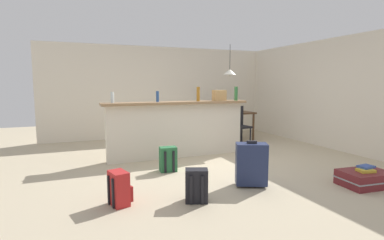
{
  "coord_description": "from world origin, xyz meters",
  "views": [
    {
      "loc": [
        -2.46,
        -5.15,
        1.47
      ],
      "look_at": [
        -0.29,
        0.22,
        0.78
      ],
      "focal_mm": 28.02,
      "sensor_mm": 36.0,
      "label": 1
    }
  ],
  "objects_px": {
    "bottle_clear": "(112,97)",
    "dining_table": "(231,115)",
    "bottle_amber": "(198,94)",
    "dining_chair_near_partition": "(239,123)",
    "book_stack": "(366,169)",
    "grocery_bag": "(219,95)",
    "backpack_green": "(168,159)",
    "pendant_lamp": "(230,72)",
    "dining_chair_far_side": "(223,118)",
    "backpack_red": "(119,189)",
    "backpack_black": "(197,186)",
    "bottle_blue": "(157,96)",
    "bottle_green": "(236,94)",
    "suitcase_flat_maroon": "(365,179)",
    "suitcase_upright_navy": "(251,164)"
  },
  "relations": [
    {
      "from": "bottle_clear",
      "to": "dining_table",
      "type": "distance_m",
      "value": 3.48
    },
    {
      "from": "bottle_clear",
      "to": "bottle_amber",
      "type": "bearing_deg",
      "value": -3.2
    },
    {
      "from": "dining_chair_near_partition",
      "to": "book_stack",
      "type": "bearing_deg",
      "value": -88.5
    },
    {
      "from": "grocery_bag",
      "to": "backpack_green",
      "type": "bearing_deg",
      "value": -147.44
    },
    {
      "from": "pendant_lamp",
      "to": "backpack_green",
      "type": "xyz_separation_m",
      "value": [
        -2.41,
        -2.24,
        -1.59
      ]
    },
    {
      "from": "dining_chair_far_side",
      "to": "backpack_red",
      "type": "bearing_deg",
      "value": -131.8
    },
    {
      "from": "dining_chair_near_partition",
      "to": "backpack_black",
      "type": "height_order",
      "value": "dining_chair_near_partition"
    },
    {
      "from": "dining_chair_far_side",
      "to": "pendant_lamp",
      "type": "height_order",
      "value": "pendant_lamp"
    },
    {
      "from": "bottle_clear",
      "to": "bottle_blue",
      "type": "distance_m",
      "value": 0.86
    },
    {
      "from": "bottle_clear",
      "to": "pendant_lamp",
      "type": "distance_m",
      "value": 3.48
    },
    {
      "from": "pendant_lamp",
      "to": "bottle_green",
      "type": "bearing_deg",
      "value": -113.96
    },
    {
      "from": "grocery_bag",
      "to": "backpack_red",
      "type": "height_order",
      "value": "grocery_bag"
    },
    {
      "from": "grocery_bag",
      "to": "dining_chair_far_side",
      "type": "height_order",
      "value": "grocery_bag"
    },
    {
      "from": "book_stack",
      "to": "dining_chair_far_side",
      "type": "bearing_deg",
      "value": 89.41
    },
    {
      "from": "backpack_red",
      "to": "backpack_green",
      "type": "relative_size",
      "value": 1.0
    },
    {
      "from": "grocery_bag",
      "to": "dining_table",
      "type": "relative_size",
      "value": 0.24
    },
    {
      "from": "dining_table",
      "to": "dining_chair_far_side",
      "type": "relative_size",
      "value": 1.18
    },
    {
      "from": "bottle_blue",
      "to": "dining_chair_near_partition",
      "type": "relative_size",
      "value": 0.23
    },
    {
      "from": "suitcase_flat_maroon",
      "to": "backpack_red",
      "type": "relative_size",
      "value": 2.03
    },
    {
      "from": "backpack_red",
      "to": "bottle_clear",
      "type": "bearing_deg",
      "value": 84.29
    },
    {
      "from": "suitcase_upright_navy",
      "to": "backpack_black",
      "type": "height_order",
      "value": "suitcase_upright_navy"
    },
    {
      "from": "dining_table",
      "to": "suitcase_upright_navy",
      "type": "relative_size",
      "value": 1.64
    },
    {
      "from": "dining_chair_near_partition",
      "to": "dining_chair_far_side",
      "type": "distance_m",
      "value": 1.12
    },
    {
      "from": "bottle_green",
      "to": "backpack_green",
      "type": "xyz_separation_m",
      "value": [
        -1.78,
        -0.82,
        -1.07
      ]
    },
    {
      "from": "bottle_amber",
      "to": "dining_chair_far_side",
      "type": "relative_size",
      "value": 0.31
    },
    {
      "from": "suitcase_flat_maroon",
      "to": "backpack_black",
      "type": "height_order",
      "value": "backpack_black"
    },
    {
      "from": "bottle_amber",
      "to": "backpack_red",
      "type": "relative_size",
      "value": 0.69
    },
    {
      "from": "suitcase_upright_navy",
      "to": "book_stack",
      "type": "height_order",
      "value": "suitcase_upright_navy"
    },
    {
      "from": "dining_chair_near_partition",
      "to": "dining_chair_far_side",
      "type": "xyz_separation_m",
      "value": [
        0.14,
        1.11,
        0.0
      ]
    },
    {
      "from": "backpack_red",
      "to": "backpack_black",
      "type": "bearing_deg",
      "value": -15.85
    },
    {
      "from": "dining_chair_far_side",
      "to": "backpack_black",
      "type": "bearing_deg",
      "value": -121.67
    },
    {
      "from": "bottle_clear",
      "to": "bottle_green",
      "type": "distance_m",
      "value": 2.55
    },
    {
      "from": "bottle_blue",
      "to": "dining_chair_far_side",
      "type": "xyz_separation_m",
      "value": [
        2.39,
        1.78,
        -0.72
      ]
    },
    {
      "from": "bottle_clear",
      "to": "backpack_black",
      "type": "bearing_deg",
      "value": -73.24
    },
    {
      "from": "dining_chair_far_side",
      "to": "pendant_lamp",
      "type": "bearing_deg",
      "value": -98.3
    },
    {
      "from": "pendant_lamp",
      "to": "backpack_black",
      "type": "height_order",
      "value": "pendant_lamp"
    },
    {
      "from": "pendant_lamp",
      "to": "backpack_black",
      "type": "xyz_separation_m",
      "value": [
        -2.47,
        -3.64,
        -1.59
      ]
    },
    {
      "from": "grocery_bag",
      "to": "backpack_red",
      "type": "relative_size",
      "value": 0.62
    },
    {
      "from": "bottle_green",
      "to": "suitcase_flat_maroon",
      "type": "height_order",
      "value": "bottle_green"
    },
    {
      "from": "dining_table",
      "to": "bottle_amber",
      "type": "bearing_deg",
      "value": -138.39
    },
    {
      "from": "suitcase_flat_maroon",
      "to": "bottle_amber",
      "type": "bearing_deg",
      "value": 120.03
    },
    {
      "from": "suitcase_flat_maroon",
      "to": "suitcase_upright_navy",
      "type": "relative_size",
      "value": 1.27
    },
    {
      "from": "dining_chair_near_partition",
      "to": "backpack_red",
      "type": "bearing_deg",
      "value": -140.31
    },
    {
      "from": "bottle_amber",
      "to": "backpack_black",
      "type": "bearing_deg",
      "value": -113.54
    },
    {
      "from": "grocery_bag",
      "to": "backpack_green",
      "type": "relative_size",
      "value": 0.62
    },
    {
      "from": "bottle_blue",
      "to": "pendant_lamp",
      "type": "bearing_deg",
      "value": 29.28
    },
    {
      "from": "grocery_bag",
      "to": "book_stack",
      "type": "relative_size",
      "value": 0.83
    },
    {
      "from": "bottle_clear",
      "to": "dining_chair_near_partition",
      "type": "relative_size",
      "value": 0.22
    },
    {
      "from": "backpack_green",
      "to": "dining_chair_far_side",
      "type": "bearing_deg",
      "value": 47.67
    },
    {
      "from": "bottle_amber",
      "to": "book_stack",
      "type": "xyz_separation_m",
      "value": [
        1.52,
        -2.63,
        -1.02
      ]
    }
  ]
}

